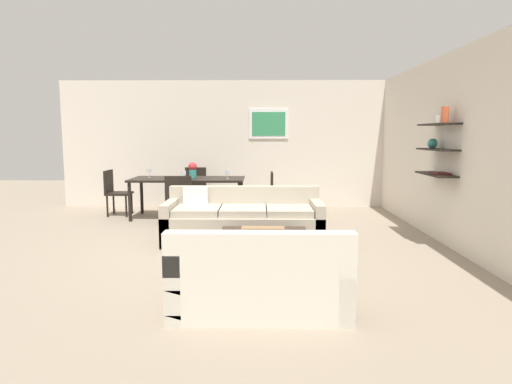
{
  "coord_description": "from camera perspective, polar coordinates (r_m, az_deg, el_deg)",
  "views": [
    {
      "loc": [
        0.39,
        -5.97,
        1.55
      ],
      "look_at": [
        0.32,
        0.2,
        0.75
      ],
      "focal_mm": 30.85,
      "sensor_mm": 36.0,
      "label": 1
    }
  ],
  "objects": [
    {
      "name": "sofa_beige",
      "position": [
        6.44,
        -1.7,
        -3.89
      ],
      "size": [
        2.27,
        0.9,
        0.78
      ],
      "color": "#B2A893",
      "rests_on": "ground"
    },
    {
      "name": "coffee_table",
      "position": [
        5.22,
        1.05,
        -7.72
      ],
      "size": [
        1.06,
        1.08,
        0.38
      ],
      "color": "#38281E",
      "rests_on": "ground"
    },
    {
      "name": "dining_chair_head",
      "position": [
        9.21,
        -7.91,
        0.8
      ],
      "size": [
        0.44,
        0.44,
        0.88
      ],
      "color": "black",
      "rests_on": "ground"
    },
    {
      "name": "wine_glass_left_far",
      "position": [
        8.59,
        -13.69,
        2.67
      ],
      "size": [
        0.08,
        0.08,
        0.17
      ],
      "color": "silver",
      "rests_on": "dining_table"
    },
    {
      "name": "right_wall_shelf_unit",
      "position": [
        7.08,
        22.65,
        5.2
      ],
      "size": [
        0.34,
        8.2,
        2.7
      ],
      "color": "silver",
      "rests_on": "ground"
    },
    {
      "name": "wine_glass_right_near",
      "position": [
        8.12,
        -3.72,
        2.56
      ],
      "size": [
        0.08,
        0.08,
        0.16
      ],
      "color": "silver",
      "rests_on": "dining_table"
    },
    {
      "name": "dining_chair_foot",
      "position": [
        7.52,
        -9.87,
        -0.72
      ],
      "size": [
        0.44,
        0.44,
        0.88
      ],
      "color": "black",
      "rests_on": "ground"
    },
    {
      "name": "wine_glass_foot",
      "position": [
        7.93,
        -9.31,
        2.39
      ],
      "size": [
        0.07,
        0.07,
        0.17
      ],
      "color": "silver",
      "rests_on": "dining_table"
    },
    {
      "name": "centerpiece_vase",
      "position": [
        8.35,
        -8.21,
        2.91
      ],
      "size": [
        0.16,
        0.16,
        0.3
      ],
      "color": "teal",
      "rests_on": "dining_table"
    },
    {
      "name": "loveseat_white",
      "position": [
        3.99,
        0.49,
        -10.98
      ],
      "size": [
        1.55,
        0.9,
        0.78
      ],
      "color": "silver",
      "rests_on": "ground"
    },
    {
      "name": "dining_table",
      "position": [
        8.34,
        -8.82,
        1.35
      ],
      "size": [
        2.1,
        0.91,
        0.75
      ],
      "color": "black",
      "rests_on": "ground"
    },
    {
      "name": "decorative_bowl",
      "position": [
        5.09,
        0.43,
        -5.39
      ],
      "size": [
        0.29,
        0.29,
        0.08
      ],
      "color": "navy",
      "rests_on": "coffee_table"
    },
    {
      "name": "back_wall_unit",
      "position": [
        9.51,
        0.16,
        6.21
      ],
      "size": [
        8.4,
        0.09,
        2.7
      ],
      "color": "silver",
      "rests_on": "ground"
    },
    {
      "name": "apple_on_coffee_table",
      "position": [
        5.23,
        -1.53,
        -5.11
      ],
      "size": [
        0.08,
        0.08,
        0.08
      ],
      "primitive_type": "sphere",
      "color": "#669E2D",
      "rests_on": "coffee_table"
    },
    {
      "name": "dining_chair_right_near",
      "position": [
        8.04,
        1.25,
        -0.08
      ],
      "size": [
        0.44,
        0.44,
        0.88
      ],
      "color": "black",
      "rests_on": "ground"
    },
    {
      "name": "dining_chair_left_far",
      "position": [
        8.91,
        -17.85,
        0.3
      ],
      "size": [
        0.44,
        0.44,
        0.88
      ],
      "color": "black",
      "rests_on": "ground"
    },
    {
      "name": "ground_plane",
      "position": [
        6.19,
        -2.98,
        -7.14
      ],
      "size": [
        18.0,
        18.0,
        0.0
      ],
      "primitive_type": "plane",
      "color": "gray"
    }
  ]
}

